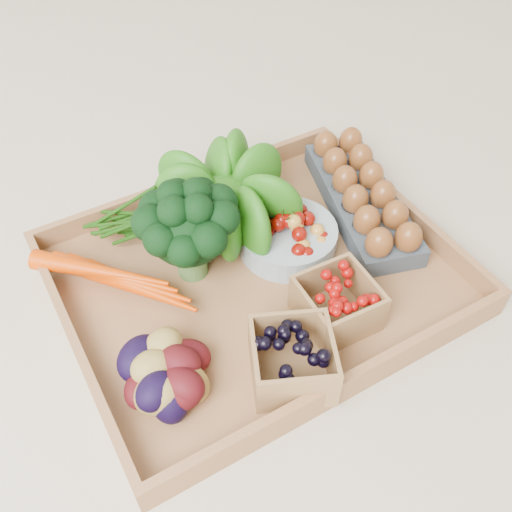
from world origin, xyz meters
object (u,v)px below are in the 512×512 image
cherry_bowl (288,238)px  egg_carton (361,201)px  tray (256,280)px  broccoli (190,244)px

cherry_bowl → egg_carton: 0.15m
egg_carton → tray: bearing=-153.1°
tray → broccoli: broccoli is taller
broccoli → egg_carton: broccoli is taller
tray → egg_carton: 0.23m
tray → cherry_bowl: size_ratio=3.67×
broccoli → cherry_bowl: bearing=-10.6°
egg_carton → cherry_bowl: bearing=-158.6°
cherry_bowl → egg_carton: cherry_bowl is taller
broccoli → cherry_bowl: broccoli is taller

